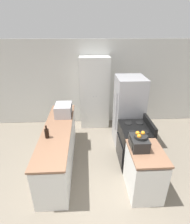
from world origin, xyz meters
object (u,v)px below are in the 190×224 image
at_px(stove, 134,145).
at_px(pantry_cabinet, 95,93).
at_px(toaster_oven, 139,143).
at_px(fruit_bowl, 141,136).
at_px(wine_bottle, 47,133).
at_px(refrigerator, 128,112).
at_px(microwave, 64,110).

bearing_deg(stove, pantry_cabinet, 113.96).
bearing_deg(toaster_oven, fruit_bowl, 12.62).
bearing_deg(pantry_cabinet, wine_bottle, -116.24).
distance_m(refrigerator, microwave, 1.65).
distance_m(stove, toaster_oven, 0.91).
xyz_separation_m(stove, microwave, (-1.62, 0.69, 0.59)).
bearing_deg(pantry_cabinet, stove, -66.04).
bearing_deg(fruit_bowl, toaster_oven, -167.38).
relative_size(pantry_cabinet, microwave, 4.36).
distance_m(pantry_cabinet, stove, 2.07).
bearing_deg(fruit_bowl, pantry_cabinet, 104.96).
bearing_deg(refrigerator, toaster_oven, -96.24).
xyz_separation_m(pantry_cabinet, wine_bottle, (-1.03, -2.10, -0.06)).
relative_size(wine_bottle, toaster_oven, 0.70).
height_order(wine_bottle, fruit_bowl, fruit_bowl).
relative_size(stove, fruit_bowl, 4.70).
distance_m(refrigerator, toaster_oven, 1.53).
distance_m(refrigerator, wine_bottle, 2.17).
bearing_deg(refrigerator, microwave, -175.46).
distance_m(stove, microwave, 1.86).
height_order(stove, wine_bottle, wine_bottle).
height_order(pantry_cabinet, fruit_bowl, pantry_cabinet).
distance_m(stove, fruit_bowl, 1.00).
bearing_deg(pantry_cabinet, microwave, -125.98).
height_order(pantry_cabinet, toaster_oven, pantry_cabinet).
bearing_deg(microwave, stove, -23.08).
bearing_deg(toaster_oven, wine_bottle, 166.23).
height_order(stove, microwave, microwave).
distance_m(microwave, wine_bottle, 1.00).
bearing_deg(microwave, toaster_oven, -43.38).
xyz_separation_m(refrigerator, wine_bottle, (-1.86, -1.11, 0.11)).
xyz_separation_m(wine_bottle, toaster_oven, (1.69, -0.41, 0.01)).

